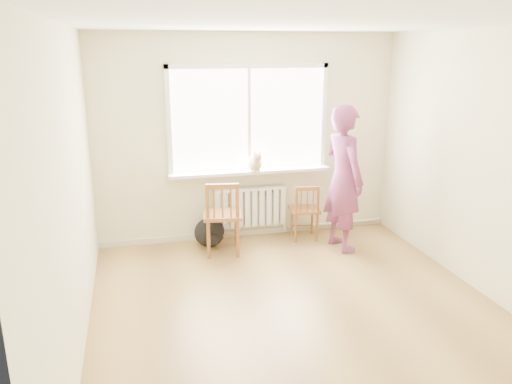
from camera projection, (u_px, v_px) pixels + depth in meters
floor at (302, 315)px, 4.84m from camera, size 4.50×4.50×0.00m
ceiling at (310, 22)px, 4.09m from camera, size 4.50×4.50×0.00m
back_wall at (248, 138)px, 6.56m from camera, size 4.00×0.01×2.70m
window at (249, 115)px, 6.45m from camera, size 2.12×0.05×1.42m
windowsill at (250, 171)px, 6.58m from camera, size 2.15×0.22×0.04m
radiator at (250, 206)px, 6.73m from camera, size 1.00×0.12×0.55m
heating_pipe at (334, 223)px, 7.15m from camera, size 1.40×0.04×0.04m
baseboard at (249, 232)px, 6.91m from camera, size 4.00×0.03×0.08m
chair_left at (222, 218)px, 6.16m from camera, size 0.53×0.51×0.95m
chair_right at (305, 212)px, 6.67m from camera, size 0.42×0.41×0.77m
person at (344, 179)px, 6.24m from camera, size 0.57×0.75×1.84m
cat at (255, 162)px, 6.47m from camera, size 0.19×0.44×0.29m
backpack at (209, 232)px, 6.47m from camera, size 0.42×0.33×0.39m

